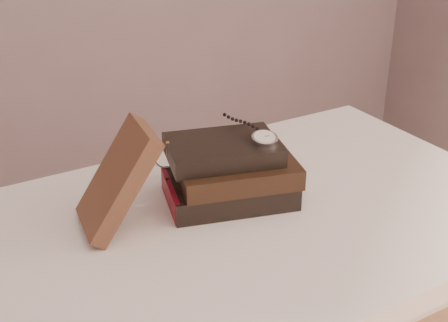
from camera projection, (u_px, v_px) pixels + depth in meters
table at (236, 262)px, 1.07m from camera, size 1.00×0.60×0.75m
book_stack at (230, 173)px, 1.06m from camera, size 0.24×0.20×0.11m
journal at (118, 179)px, 0.96m from camera, size 0.14×0.13×0.17m
pocket_watch at (262, 136)px, 1.04m from camera, size 0.05×0.15×0.02m
eyeglasses at (178, 154)px, 1.10m from camera, size 0.11×0.12×0.04m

